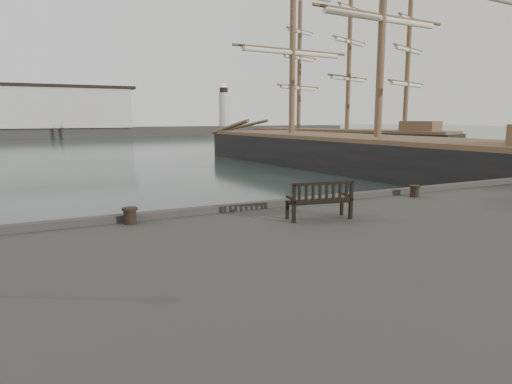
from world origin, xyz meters
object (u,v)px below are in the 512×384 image
Objects in this scene: bollard_left at (130,216)px; bollard_right at (415,191)px; tall_ship_main at (376,162)px; tall_ship_far at (346,144)px; bench at (319,207)px.

bollard_right is at bearing -1.86° from bollard_left.
tall_ship_main reaches higher than tall_ship_far.
bollard_left is at bearing -148.45° from tall_ship_main.
bollard_left is 9.19m from bollard_right.
tall_ship_main is at bearing -144.32° from tall_ship_far.
tall_ship_main reaches higher than bollard_right.
bench is 0.06× the size of tall_ship_far.
bench is 24.49m from tall_ship_main.
tall_ship_main is at bearing 35.84° from bollard_left.
tall_ship_far reaches higher than bollard_right.
bench is at bearing -150.56° from tall_ship_far.
bollard_left is 49.82m from tall_ship_far.
tall_ship_main is at bearing 51.89° from bollard_right.
bollard_left is (-4.46, 1.65, -0.10)m from bench.
bollard_left is 0.01× the size of tall_ship_main.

